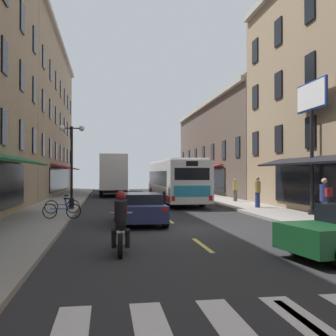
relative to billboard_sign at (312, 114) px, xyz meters
name	(u,v)px	position (x,y,z in m)	size (l,w,h in m)	color
ground_plane	(181,230)	(-7.05, -3.11, -5.08)	(34.80, 80.00, 0.10)	#28282B
lane_centre_dashes	(182,230)	(-7.05, -3.36, -5.03)	(0.14, 73.90, 0.01)	#DBCC4C
crosswalk_near	(313,327)	(-7.05, -13.11, -5.03)	(7.10, 2.80, 0.01)	silver
sidewalk_left	(20,231)	(-12.95, -3.11, -4.96)	(3.00, 80.00, 0.14)	gray
sidewalk_right	(324,224)	(-1.15, -3.11, -4.96)	(3.00, 80.00, 0.14)	gray
billboard_sign	(312,114)	(0.00, 0.00, 0.00)	(0.40, 2.80, 6.46)	black
transit_bus	(175,181)	(-4.99, 10.38, -3.42)	(2.68, 11.96, 3.06)	white
box_truck	(113,175)	(-9.23, 19.93, -3.05)	(2.49, 7.89, 3.81)	white
sedan_near	(140,208)	(-8.44, -1.20, -4.36)	(1.95, 4.54, 1.29)	navy
sedan_mid	(110,185)	(-9.42, 30.87, -4.32)	(1.89, 4.74, 1.38)	maroon
motorcycle_rider	(121,226)	(-9.48, -7.42, -4.32)	(0.62, 2.07, 1.66)	black
bicycle_near	(62,206)	(-12.04, 2.43, -4.53)	(1.70, 0.48, 0.91)	black
bicycle_mid	(62,210)	(-11.80, -0.06, -4.53)	(1.70, 0.48, 0.91)	black
pedestrian_near	(325,199)	(-1.18, -3.21, -3.94)	(0.36, 0.52, 1.80)	#33663F
pedestrian_mid	(257,191)	(-1.10, 4.32, -3.96)	(0.36, 0.36, 1.79)	navy
pedestrian_far	(235,190)	(-0.71, 9.64, -4.06)	(0.36, 0.36, 1.62)	#4C4C51
street_lamp_twin	(72,162)	(-11.81, 5.05, -2.27)	(1.42, 0.32, 4.71)	black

